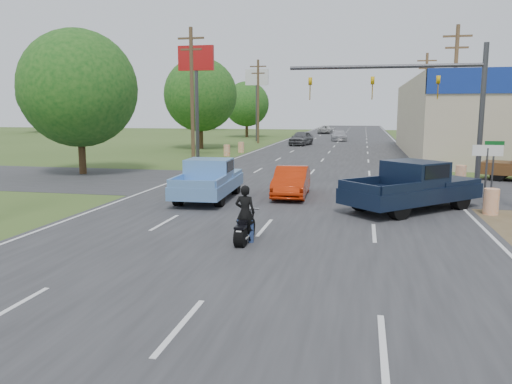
% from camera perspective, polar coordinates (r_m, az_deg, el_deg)
% --- Properties ---
extents(ground, '(200.00, 200.00, 0.00)m').
position_cam_1_polar(ground, '(9.55, -8.64, -15.03)').
color(ground, '#3A5421').
rests_on(ground, ground).
extents(main_road, '(15.00, 180.00, 0.02)m').
position_cam_1_polar(main_road, '(48.38, 8.37, 4.52)').
color(main_road, '#2D2D30').
rests_on(main_road, ground).
extents(cross_road, '(120.00, 10.00, 0.02)m').
position_cam_1_polar(cross_road, '(26.60, 5.17, 0.77)').
color(cross_road, '#2D2D30').
rests_on(cross_road, ground).
extents(utility_pole_2, '(2.00, 0.28, 10.00)m').
position_cam_1_polar(utility_pole_2, '(39.65, 21.71, 10.63)').
color(utility_pole_2, '#4C3823').
rests_on(utility_pole_2, ground).
extents(utility_pole_3, '(2.00, 0.28, 10.00)m').
position_cam_1_polar(utility_pole_3, '(57.49, 18.76, 10.16)').
color(utility_pole_3, '#4C3823').
rests_on(utility_pole_3, ground).
extents(utility_pole_5, '(2.00, 0.28, 10.00)m').
position_cam_1_polar(utility_pole_5, '(38.30, -7.33, 11.27)').
color(utility_pole_5, '#4C3823').
rests_on(utility_pole_5, ground).
extents(utility_pole_6, '(2.00, 0.28, 10.00)m').
position_cam_1_polar(utility_pole_6, '(61.45, 0.24, 10.55)').
color(utility_pole_6, '#4C3823').
rests_on(utility_pole_6, ground).
extents(tree_0, '(7.14, 7.14, 8.84)m').
position_cam_1_polar(tree_0, '(32.97, -19.63, 11.07)').
color(tree_0, '#422D19').
rests_on(tree_0, ground).
extents(tree_1, '(7.56, 7.56, 9.36)m').
position_cam_1_polar(tree_1, '(52.84, -6.38, 10.99)').
color(tree_1, '#422D19').
rests_on(tree_1, ground).
extents(tree_2, '(6.72, 6.72, 8.32)m').
position_cam_1_polar(tree_2, '(76.13, -1.07, 10.02)').
color(tree_2, '#422D19').
rests_on(tree_2, ground).
extents(tree_4, '(9.24, 9.24, 11.44)m').
position_cam_1_polar(tree_4, '(101.49, -23.23, 10.15)').
color(tree_4, '#422D19').
rests_on(tree_4, ground).
extents(tree_5, '(7.98, 7.98, 9.88)m').
position_cam_1_polar(tree_5, '(106.57, 27.10, 9.30)').
color(tree_5, '#422D19').
rests_on(tree_5, ground).
extents(tree_6, '(8.82, 8.82, 10.92)m').
position_cam_1_polar(tree_6, '(108.35, -5.80, 10.57)').
color(tree_6, '#422D19').
rests_on(tree_6, ground).
extents(barrel_0, '(0.56, 0.56, 1.00)m').
position_cam_1_polar(barrel_0, '(20.97, 25.29, -1.01)').
color(barrel_0, orange).
rests_on(barrel_0, ground).
extents(barrel_1, '(0.56, 0.56, 1.00)m').
position_cam_1_polar(barrel_1, '(29.29, 22.35, 1.86)').
color(barrel_1, orange).
rests_on(barrel_1, ground).
extents(barrel_2, '(0.56, 0.56, 1.00)m').
position_cam_1_polar(barrel_2, '(43.84, -3.35, 4.76)').
color(barrel_2, orange).
rests_on(barrel_2, ground).
extents(barrel_3, '(0.56, 0.56, 1.00)m').
position_cam_1_polar(barrel_3, '(47.62, -1.71, 5.13)').
color(barrel_3, orange).
rests_on(barrel_3, ground).
extents(pole_sign_left_near, '(3.00, 0.35, 9.20)m').
position_cam_1_polar(pole_sign_left_near, '(42.51, -6.85, 13.58)').
color(pole_sign_left_near, '#3F3F44').
rests_on(pole_sign_left_near, ground).
extents(pole_sign_left_far, '(3.00, 0.35, 9.20)m').
position_cam_1_polar(pole_sign_left_far, '(65.64, 0.10, 12.09)').
color(pole_sign_left_far, '#3F3F44').
rests_on(pole_sign_left_far, ground).
extents(lane_sign, '(1.20, 0.08, 2.52)m').
position_cam_1_polar(lane_sign, '(22.77, 24.90, 3.33)').
color(lane_sign, '#3F3F44').
rests_on(lane_sign, ground).
extents(street_name_sign, '(0.80, 0.08, 2.61)m').
position_cam_1_polar(street_name_sign, '(24.39, 25.47, 2.93)').
color(street_name_sign, '#3F3F44').
rests_on(street_name_sign, ground).
extents(signal_mast, '(9.12, 0.40, 7.00)m').
position_cam_1_polar(signal_mast, '(25.28, 18.50, 10.80)').
color(signal_mast, '#3F3F44').
rests_on(signal_mast, ground).
extents(red_convertible, '(1.61, 4.22, 1.37)m').
position_cam_1_polar(red_convertible, '(22.98, 4.07, 1.15)').
color(red_convertible, red).
rests_on(red_convertible, ground).
extents(motorcycle, '(0.58, 1.87, 0.95)m').
position_cam_1_polar(motorcycle, '(14.91, -1.28, -4.29)').
color(motorcycle, black).
rests_on(motorcycle, ground).
extents(rider, '(0.61, 0.41, 1.65)m').
position_cam_1_polar(rider, '(14.85, -1.26, -2.74)').
color(rider, black).
rests_on(rider, ground).
extents(blue_pickup, '(2.36, 5.55, 1.81)m').
position_cam_1_polar(blue_pickup, '(22.38, -5.35, 1.51)').
color(blue_pickup, black).
rests_on(blue_pickup, ground).
extents(navy_pickup, '(5.81, 5.78, 1.96)m').
position_cam_1_polar(navy_pickup, '(20.74, 17.66, 0.71)').
color(navy_pickup, black).
rests_on(navy_pickup, ground).
extents(distant_car_grey, '(2.66, 5.05, 1.64)m').
position_cam_1_polar(distant_car_grey, '(57.86, 5.18, 6.14)').
color(distant_car_grey, '#55565A').
rests_on(distant_car_grey, ground).
extents(distant_car_silver, '(2.45, 5.03, 1.41)m').
position_cam_1_polar(distant_car_silver, '(67.59, 9.46, 6.40)').
color(distant_car_silver, '#B1B0B5').
rests_on(distant_car_silver, ground).
extents(distant_car_white, '(2.87, 5.33, 1.42)m').
position_cam_1_polar(distant_car_white, '(88.67, 8.03, 7.08)').
color(distant_car_white, silver).
rests_on(distant_car_white, ground).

